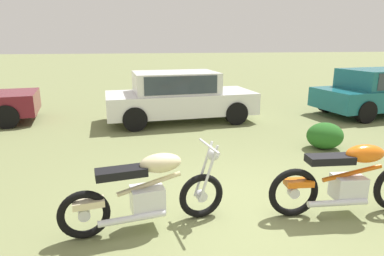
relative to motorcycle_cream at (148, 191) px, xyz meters
name	(u,v)px	position (x,y,z in m)	size (l,w,h in m)	color
ground_plane	(247,212)	(1.35, 0.13, -0.48)	(120.00, 120.00, 0.00)	olive
motorcycle_cream	(148,191)	(0.00, 0.00, 0.00)	(2.07, 0.74, 1.02)	black
motorcycle_orange	(349,180)	(2.67, -0.14, 0.00)	(2.15, 0.64, 1.02)	black
car_white	(178,94)	(1.19, 5.58, 0.31)	(4.32, 2.09, 1.43)	silver
car_teal	(383,89)	(7.71, 5.36, 0.31)	(4.60, 2.31, 1.43)	#19606B
shrub_low	(325,136)	(3.95, 2.47, -0.20)	(0.79, 0.68, 0.57)	#235F1E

